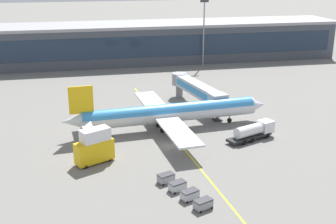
% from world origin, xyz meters
% --- Properties ---
extents(ground_plane, '(700.00, 700.00, 0.00)m').
position_xyz_m(ground_plane, '(0.00, 0.00, 0.00)').
color(ground_plane, slate).
extents(apron_lead_in_line, '(6.26, 79.80, 0.01)m').
position_xyz_m(apron_lead_in_line, '(1.92, 2.00, 0.00)').
color(apron_lead_in_line, yellow).
rests_on(apron_lead_in_line, ground_plane).
extents(terminal_building, '(176.07, 20.65, 13.59)m').
position_xyz_m(terminal_building, '(-9.75, 77.68, 6.81)').
color(terminal_building, '#424751').
rests_on(terminal_building, ground_plane).
extents(main_airliner, '(44.75, 35.72, 10.82)m').
position_xyz_m(main_airliner, '(1.72, 8.72, 3.59)').
color(main_airliner, silver).
rests_on(main_airliner, ground_plane).
extents(jet_bridge, '(7.96, 23.95, 6.29)m').
position_xyz_m(jet_bridge, '(11.25, 22.25, 4.63)').
color(jet_bridge, '#B2B7BC').
rests_on(jet_bridge, ground_plane).
extents(fuel_tanker, '(10.97, 6.24, 3.25)m').
position_xyz_m(fuel_tanker, '(17.00, -0.34, 1.75)').
color(fuel_tanker, '#232326').
rests_on(fuel_tanker, ground_plane).
extents(catering_lift, '(7.21, 5.20, 6.30)m').
position_xyz_m(catering_lift, '(-14.57, -4.75, 3.07)').
color(catering_lift, yellow).
rests_on(catering_lift, ground_plane).
extents(baggage_cart_0, '(3.03, 2.41, 1.48)m').
position_xyz_m(baggage_cart_0, '(-0.31, -23.50, 0.78)').
color(baggage_cart_0, gray).
rests_on(baggage_cart_0, ground_plane).
extents(baggage_cart_1, '(3.03, 2.41, 1.48)m').
position_xyz_m(baggage_cart_1, '(-1.49, -20.53, 0.78)').
color(baggage_cart_1, '#B2B7BC').
rests_on(baggage_cart_1, ground_plane).
extents(baggage_cart_2, '(3.03, 2.41, 1.48)m').
position_xyz_m(baggage_cart_2, '(-2.68, -17.56, 0.78)').
color(baggage_cart_2, '#B2B7BC').
rests_on(baggage_cart_2, ground_plane).
extents(baggage_cart_3, '(3.03, 2.41, 1.48)m').
position_xyz_m(baggage_cart_3, '(-3.87, -14.59, 0.78)').
color(baggage_cart_3, gray).
rests_on(baggage_cart_3, ground_plane).
extents(apron_light_mast_0, '(2.80, 0.50, 22.14)m').
position_xyz_m(apron_light_mast_0, '(25.89, 65.72, 13.03)').
color(apron_light_mast_0, gray).
rests_on(apron_light_mast_0, ground_plane).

